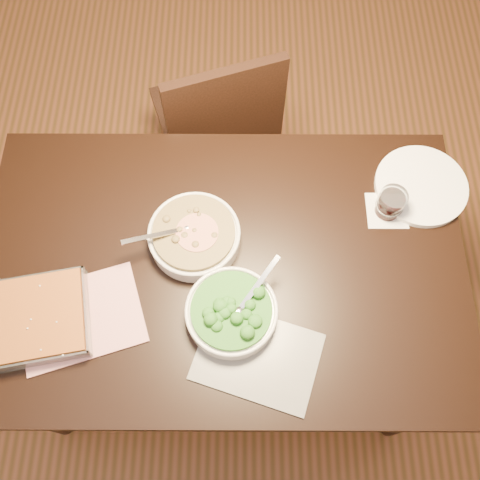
# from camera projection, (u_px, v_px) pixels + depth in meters

# --- Properties ---
(ground) EXTENTS (4.00, 4.00, 0.00)m
(ground) POSITION_uv_depth(u_px,v_px,m) (228.00, 332.00, 2.21)
(ground) COLOR #402A12
(ground) RESTS_ON ground
(table) EXTENTS (1.40, 0.90, 0.75)m
(table) POSITION_uv_depth(u_px,v_px,m) (223.00, 276.00, 1.61)
(table) COLOR black
(table) RESTS_ON ground
(magazine_a) EXTENTS (0.38, 0.33, 0.01)m
(magazine_a) POSITION_uv_depth(u_px,v_px,m) (81.00, 318.00, 1.46)
(magazine_a) COLOR #C5384D
(magazine_a) RESTS_ON table
(magazine_b) EXTENTS (0.37, 0.31, 0.01)m
(magazine_b) POSITION_uv_depth(u_px,v_px,m) (257.00, 357.00, 1.41)
(magazine_b) COLOR #25262D
(magazine_b) RESTS_ON table
(coaster) EXTENTS (0.12, 0.12, 0.00)m
(coaster) POSITION_uv_depth(u_px,v_px,m) (387.00, 211.00, 1.60)
(coaster) COLOR white
(coaster) RESTS_ON table
(stew_bowl) EXTENTS (0.28, 0.26, 0.10)m
(stew_bowl) POSITION_uv_depth(u_px,v_px,m) (194.00, 236.00, 1.52)
(stew_bowl) COLOR white
(stew_bowl) RESTS_ON table
(broccoli_bowl) EXTENTS (0.25, 0.26, 0.10)m
(broccoli_bowl) POSITION_uv_depth(u_px,v_px,m) (232.00, 312.00, 1.43)
(broccoli_bowl) COLOR white
(broccoli_bowl) RESTS_ON table
(baking_dish) EXTENTS (0.37, 0.30, 0.06)m
(baking_dish) POSITION_uv_depth(u_px,v_px,m) (25.00, 321.00, 1.43)
(baking_dish) COLOR silver
(baking_dish) RESTS_ON table
(wine_tumbler) EXTENTS (0.08, 0.08, 0.09)m
(wine_tumbler) POSITION_uv_depth(u_px,v_px,m) (391.00, 203.00, 1.55)
(wine_tumbler) COLOR black
(wine_tumbler) RESTS_ON coaster
(dinner_plate) EXTENTS (0.28, 0.28, 0.02)m
(dinner_plate) POSITION_uv_depth(u_px,v_px,m) (421.00, 186.00, 1.62)
(dinner_plate) COLOR white
(dinner_plate) RESTS_ON table
(chair_far) EXTENTS (0.53, 0.53, 0.89)m
(chair_far) POSITION_uv_depth(u_px,v_px,m) (219.00, 122.00, 2.04)
(chair_far) COLOR black
(chair_far) RESTS_ON ground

